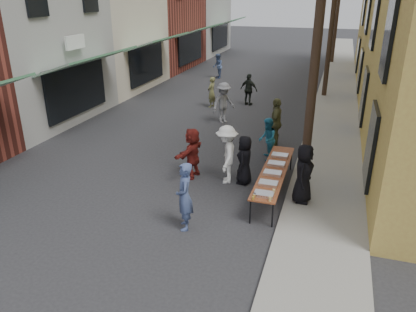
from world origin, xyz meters
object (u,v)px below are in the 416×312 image
Objects in this scene: utility_pole_near at (318,36)px; guest_front_c at (267,139)px; server at (304,174)px; serving_table at (274,171)px; catering_tray_sausage at (264,194)px; utility_pole_far at (338,5)px; guest_front_a at (245,160)px; utility_pole_mid at (333,13)px.

utility_pole_near reaches higher than guest_front_c.
server is at bearing -87.18° from utility_pole_near.
catering_tray_sausage is at bearing -90.00° from serving_table.
utility_pole_far is (0.00, 24.00, 0.00)m from utility_pole_near.
guest_front_a is (-0.99, 2.08, -0.01)m from catering_tray_sausage.
guest_front_c is at bearing -98.34° from utility_pole_mid.
server is (1.86, -0.84, 0.17)m from guest_front_a.
catering_tray_sausage is at bearing 26.75° from guest_front_a.
server is at bearing 54.92° from catering_tray_sausage.
guest_front_a reaches higher than serving_table.
utility_pole_mid is 12.86m from guest_front_a.
server is at bearing -89.78° from utility_pole_mid.
serving_table is at bearing 90.00° from catering_tray_sausage.
guest_front_a is at bearing -21.08° from guest_front_c.
guest_front_a is 2.13m from guest_front_c.
utility_pole_mid is 10.84m from guest_front_c.
server reaches higher than guest_front_c.
utility_pole_far is at bearing 88.21° from catering_tray_sausage.
guest_front_c is at bearing -93.83° from utility_pole_far.
utility_pole_near reaches higher than serving_table.
guest_front_a reaches higher than catering_tray_sausage.
serving_table is 2.62m from guest_front_c.
guest_front_a is 0.91× the size of server.
utility_pole_near is 5.89× the size of guest_front_c.
utility_pole_mid is 5.30× the size of server.
server is at bearing 15.32° from guest_front_c.
serving_table is at bearing 71.83° from server.
serving_table is (-0.82, -12.60, -3.79)m from utility_pole_mid.
utility_pole_far is 25.27m from server.
utility_pole_near is at bearing 10.01° from server.
utility_pole_far is 18.00× the size of catering_tray_sausage.
utility_pole_far is 5.89× the size of guest_front_c.
server reaches higher than catering_tray_sausage.
server is (0.05, -13.02, -3.55)m from utility_pole_mid.
serving_table is at bearing -91.91° from utility_pole_far.
guest_front_c reaches higher than serving_table.
utility_pole_mid is 12.00m from utility_pole_far.
serving_table is at bearing 2.46° from guest_front_c.
utility_pole_near is 12.00m from utility_pole_mid.
catering_tray_sausage is (-0.82, -2.25, -3.71)m from utility_pole_near.
utility_pole_far is 24.53m from guest_front_a.
utility_pole_mid is 2.25× the size of serving_table.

